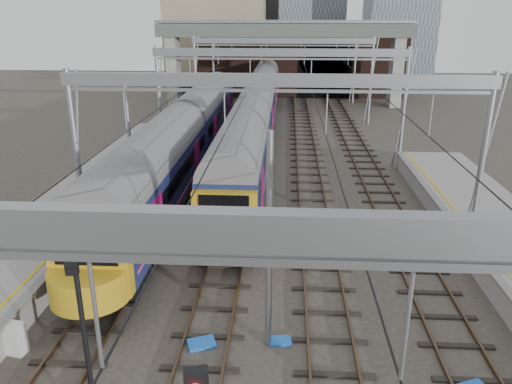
# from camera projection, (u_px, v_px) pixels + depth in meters

# --- Properties ---
(tracks) EXTENTS (14.40, 80.00, 0.22)m
(tracks) POSITION_uv_depth(u_px,v_px,m) (277.00, 200.00, 28.25)
(tracks) COLOR #4C3828
(tracks) RESTS_ON ground
(overhead_line) EXTENTS (16.80, 80.00, 8.00)m
(overhead_line) POSITION_uv_depth(u_px,v_px,m) (280.00, 70.00, 32.11)
(overhead_line) COLOR gray
(overhead_line) RESTS_ON ground
(retaining_wall) EXTENTS (28.00, 2.75, 9.00)m
(retaining_wall) POSITION_uv_depth(u_px,v_px,m) (295.00, 62.00, 61.37)
(retaining_wall) COLOR #321C16
(retaining_wall) RESTS_ON ground
(overbridge) EXTENTS (28.00, 3.00, 9.25)m
(overbridge) POSITION_uv_depth(u_px,v_px,m) (284.00, 39.00, 54.89)
(overbridge) COLOR gray
(overbridge) RESTS_ON ground
(train_main) EXTENTS (2.76, 63.82, 4.76)m
(train_main) POSITION_uv_depth(u_px,v_px,m) (262.00, 92.00, 50.09)
(train_main) COLOR black
(train_main) RESTS_ON ground
(train_second) EXTENTS (2.85, 32.96, 4.89)m
(train_second) POSITION_uv_depth(u_px,v_px,m) (185.00, 138.00, 31.73)
(train_second) COLOR black
(train_second) RESTS_ON ground
(signal_near_left) EXTENTS (0.34, 0.46, 4.52)m
(signal_near_left) POSITION_uv_depth(u_px,v_px,m) (78.00, 299.00, 13.22)
(signal_near_left) COLOR black
(signal_near_left) RESTS_ON ground
(relay_cabinet) EXTENTS (0.60, 0.53, 1.05)m
(relay_cabinet) POSITION_uv_depth(u_px,v_px,m) (16.00, 339.00, 15.45)
(relay_cabinet) COLOR silver
(relay_cabinet) RESTS_ON ground
(equip_cover_a) EXTENTS (1.03, 0.88, 0.10)m
(equip_cover_a) POSITION_uv_depth(u_px,v_px,m) (201.00, 343.00, 15.99)
(equip_cover_a) COLOR blue
(equip_cover_a) RESTS_ON ground
(equip_cover_b) EXTENTS (0.77, 0.58, 0.09)m
(equip_cover_b) POSITION_uv_depth(u_px,v_px,m) (280.00, 341.00, 16.12)
(equip_cover_b) COLOR blue
(equip_cover_b) RESTS_ON ground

